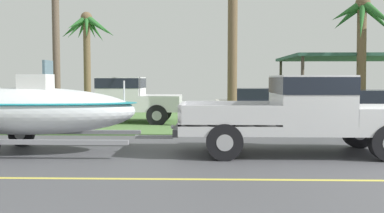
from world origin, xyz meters
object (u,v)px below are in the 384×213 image
utility_pole (56,15)px  parked_sedan_near (270,105)px  palm_tree_far_left (87,36)px  parked_sedan_far (383,111)px  palm_tree_far_right (363,30)px  pickup_truck_towing (308,110)px  carport_awning (359,59)px  parked_pickup_background (121,98)px  boat_on_trailer (24,110)px

utility_pole → parked_sedan_near: bearing=24.0°
parked_sedan_near → palm_tree_far_left: (-9.26, 6.29, 3.48)m
parked_sedan_far → palm_tree_far_right: size_ratio=0.84×
pickup_truck_towing → carport_awning: bearing=65.5°
parked_pickup_background → palm_tree_far_left: palm_tree_far_left is taller
utility_pole → parked_sedan_far: bearing=3.0°
palm_tree_far_left → pickup_truck_towing: bearing=-57.3°
carport_awning → utility_pole: 14.20m
utility_pole → palm_tree_far_right: bearing=18.3°
parked_sedan_far → palm_tree_far_left: 16.01m
palm_tree_far_right → parked_pickup_background: bearing=-172.6°
boat_on_trailer → utility_pole: 5.17m
utility_pole → pickup_truck_towing: bearing=-29.9°
palm_tree_far_right → parked_sedan_near: bearing=-174.2°
boat_on_trailer → parked_sedan_near: 10.40m
parked_pickup_background → palm_tree_far_left: bearing=114.3°
pickup_truck_towing → parked_pickup_background: bearing=130.2°
parked_sedan_far → palm_tree_far_left: size_ratio=0.80×
parked_pickup_background → palm_tree_far_right: (9.86, 1.29, 2.78)m
parked_pickup_background → utility_pole: 4.16m
pickup_truck_towing → parked_sedan_far: 6.10m
pickup_truck_towing → parked_sedan_near: pickup_truck_towing is taller
carport_awning → utility_pole: size_ratio=0.95×
parked_pickup_background → boat_on_trailer: bearing=-98.5°
parked_sedan_near → palm_tree_far_left: 11.72m
pickup_truck_towing → boat_on_trailer: size_ratio=0.86×
pickup_truck_towing → palm_tree_far_right: bearing=62.9°
boat_on_trailer → parked_pickup_background: (1.01, 6.77, 0.02)m
boat_on_trailer → palm_tree_far_right: bearing=36.6°
parked_sedan_far → palm_tree_far_right: bearing=82.3°
boat_on_trailer → carport_awning: bearing=43.2°
parked_sedan_far → utility_pole: 11.57m
carport_awning → palm_tree_far_left: 14.38m
palm_tree_far_left → palm_tree_far_right: bearing=-24.2°
palm_tree_far_left → parked_sedan_near: bearing=-34.2°
parked_pickup_background → parked_sedan_far: 9.63m
pickup_truck_towing → palm_tree_far_right: (4.13, 8.06, 2.78)m
parked_pickup_background → parked_sedan_far: parked_pickup_background is taller
palm_tree_far_left → palm_tree_far_right: size_ratio=1.06×
pickup_truck_towing → boat_on_trailer: bearing=-180.0°
carport_awning → palm_tree_far_right: palm_tree_far_right is taller
parked_pickup_background → parked_sedan_near: 6.08m
parked_sedan_near → boat_on_trailer: bearing=-132.4°
boat_on_trailer → parked_sedan_far: 11.51m
palm_tree_far_right → utility_pole: 12.15m
parked_pickup_background → palm_tree_far_right: 10.32m
boat_on_trailer → palm_tree_far_left: palm_tree_far_left is taller
carport_awning → parked_pickup_background: bearing=-158.4°
pickup_truck_towing → parked_pickup_background: (-5.73, 6.77, -0.00)m
utility_pole → palm_tree_far_left: bearing=99.2°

